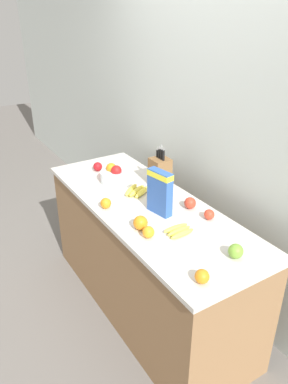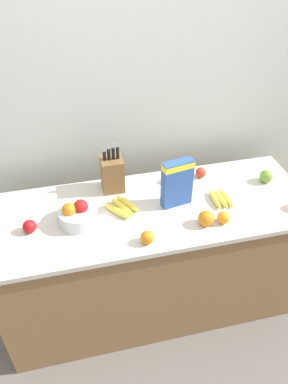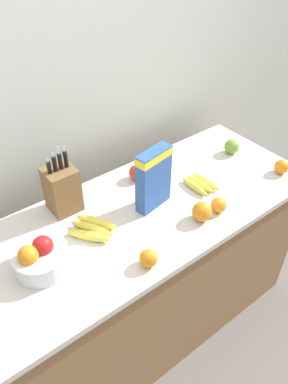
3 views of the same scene
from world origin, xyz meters
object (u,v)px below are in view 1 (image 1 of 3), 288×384
Objects in this scene: apple_front at (236,251)px; orange_back_center at (140,223)px; apple_near_bananas at (209,215)px; apple_leftmost at (98,167)px; orange_mid_right at (202,276)px; apple_rightmost at (190,203)px; fruit_bowl at (115,175)px; orange_front_left at (148,232)px; knife_block at (160,172)px; banana_bunch_left at (179,231)px; orange_front_right at (106,203)px; cereal_box at (160,190)px; banana_bunch_right at (137,191)px.

orange_back_center is (-0.50, -0.28, 0.00)m from apple_front.
apple_leftmost reaches higher than apple_near_bananas.
orange_mid_right is at bearing -77.54° from apple_front.
apple_rightmost reaches higher than apple_leftmost.
orange_front_left is at bearing -13.75° from fruit_bowl.
knife_block reaches higher than apple_leftmost.
knife_block is 1.51× the size of fruit_bowl.
orange_front_right is at bearing -155.48° from banana_bunch_left.
apple_leftmost is 0.94m from orange_back_center.
banana_bunch_left is 2.40× the size of orange_mid_right.
fruit_bowl is at bearing 166.25° from orange_front_left.
orange_back_center is 1.21× the size of orange_mid_right.
orange_back_center reaches higher than banana_bunch_left.
fruit_bowl is 2.44× the size of orange_back_center.
orange_front_left is at bearing -39.44° from knife_block.
orange_back_center is 0.56m from orange_mid_right.
apple_rightmost is at bearing -3.51° from knife_block.
cereal_box is 0.26m from orange_back_center.
orange_front_left is 0.98× the size of orange_front_right.
knife_block is at bearing 176.49° from apple_rightmost.
fruit_bowl reaches higher than banana_bunch_left.
apple_rightmost reaches higher than orange_front_left.
knife_block is 1.08m from orange_mid_right.
orange_mid_right is (0.61, -0.40, -0.00)m from apple_rightmost.
orange_front_right is at bearing -74.73° from banana_bunch_right.
orange_front_left is (1.02, -0.17, -0.00)m from apple_leftmost.
apple_near_bananas is (-0.37, 0.14, -0.01)m from apple_front.
banana_bunch_left is (0.82, -0.01, -0.04)m from fruit_bowl.
knife_block reaches higher than orange_front_left.
fruit_bowl is at bearing 164.90° from orange_back_center.
knife_block is at bearing 135.75° from cereal_box.
banana_bunch_right is 0.47m from orange_back_center.
apple_near_bananas is at bearing 136.11° from orange_mid_right.
cereal_box is at bearing 2.59° from fruit_bowl.
apple_leftmost is at bearing -166.18° from apple_near_bananas.
fruit_bowl is 3.23× the size of apple_near_bananas.
knife_block reaches higher than banana_bunch_left.
knife_block is at bearing 100.93° from orange_front_right.
fruit_bowl is at bearing 179.13° from banana_bunch_left.
orange_mid_right is at bearing -26.99° from cereal_box.
orange_mid_right is (0.56, 0.00, -0.01)m from orange_back_center.
orange_front_left is (0.51, -0.23, 0.02)m from banana_bunch_right.
apple_leftmost reaches higher than orange_front_left.
orange_back_center reaches higher than apple_near_bananas.
apple_near_bananas reaches higher than banana_bunch_right.
apple_near_bananas is (-0.03, 0.25, 0.02)m from banana_bunch_left.
orange_back_center is (0.05, -0.41, 0.00)m from apple_rightmost.
fruit_bowl is at bearing -170.24° from banana_bunch_right.
banana_bunch_right is at bearing -159.94° from apple_near_bananas.
orange_mid_right is (1.23, -0.18, -0.02)m from fruit_bowl.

